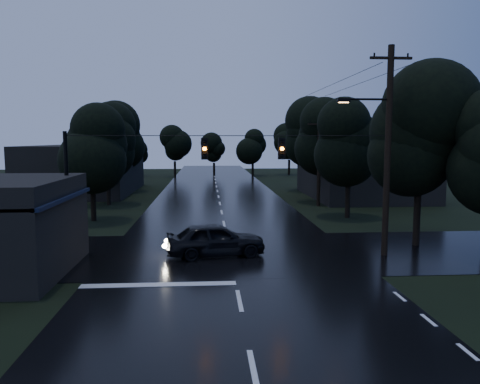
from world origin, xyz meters
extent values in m
plane|color=black|center=(0.00, 0.00, 0.00)|extent=(160.00, 160.00, 0.00)
cube|color=black|center=(0.00, 30.00, 0.00)|extent=(12.00, 120.00, 0.02)
cube|color=black|center=(0.00, 12.00, 0.00)|extent=(60.00, 9.00, 0.02)
cube|color=black|center=(-7.00, 9.00, 3.20)|extent=(0.30, 7.00, 0.15)
cylinder|color=black|center=(-7.20, 6.00, 1.50)|extent=(0.10, 0.10, 3.00)
cylinder|color=black|center=(-7.20, 12.00, 1.50)|extent=(0.10, 0.10, 3.00)
cube|color=#F2C461|center=(-7.05, 7.50, 2.50)|extent=(0.06, 1.60, 0.50)
cube|color=#F2C461|center=(-7.05, 10.20, 2.50)|extent=(0.06, 1.20, 0.50)
cube|color=black|center=(14.00, 34.00, 2.20)|extent=(10.00, 14.00, 4.40)
cube|color=black|center=(-14.00, 40.00, 2.50)|extent=(10.00, 16.00, 5.00)
cylinder|color=black|center=(7.50, 11.00, 5.00)|extent=(0.30, 0.30, 10.00)
cube|color=black|center=(7.50, 11.00, 9.40)|extent=(2.00, 0.12, 0.12)
cylinder|color=black|center=(6.40, 11.00, 7.50)|extent=(2.20, 0.10, 0.10)
cube|color=black|center=(5.30, 11.00, 7.45)|extent=(0.60, 0.25, 0.18)
cube|color=#FFB266|center=(5.30, 11.00, 7.35)|extent=(0.45, 0.18, 0.03)
cylinder|color=black|center=(8.30, 28.00, 3.75)|extent=(0.30, 0.30, 7.50)
cube|color=black|center=(8.30, 28.00, 6.90)|extent=(2.00, 0.12, 0.12)
cylinder|color=black|center=(-7.50, 11.00, 3.00)|extent=(0.18, 0.18, 6.00)
cylinder|color=black|center=(0.00, 11.00, 5.80)|extent=(15.00, 0.03, 0.03)
cube|color=black|center=(-1.20, 11.00, 5.20)|extent=(0.32, 0.25, 1.00)
sphere|color=orange|center=(-1.20, 10.85, 5.20)|extent=(0.18, 0.18, 0.18)
cube|color=black|center=(2.40, 11.00, 5.20)|extent=(0.32, 0.25, 1.00)
sphere|color=orange|center=(2.40, 10.85, 5.20)|extent=(0.18, 0.18, 0.18)
cylinder|color=black|center=(10.00, 13.00, 1.40)|extent=(0.36, 0.36, 2.80)
sphere|color=black|center=(10.00, 13.00, 4.80)|extent=(4.48, 4.48, 4.48)
sphere|color=black|center=(10.00, 13.00, 6.00)|extent=(4.48, 4.48, 4.48)
sphere|color=black|center=(10.00, 13.00, 7.20)|extent=(4.48, 4.48, 4.48)
cylinder|color=black|center=(-9.00, 22.00, 1.22)|extent=(0.36, 0.36, 2.45)
sphere|color=black|center=(-9.00, 22.00, 4.20)|extent=(3.92, 3.92, 3.92)
sphere|color=black|center=(-9.00, 22.00, 5.25)|extent=(3.92, 3.92, 3.92)
sphere|color=black|center=(-9.00, 22.00, 6.30)|extent=(3.92, 3.92, 3.92)
cylinder|color=black|center=(-9.60, 30.00, 1.31)|extent=(0.36, 0.36, 2.62)
sphere|color=black|center=(-9.60, 30.00, 4.50)|extent=(4.20, 4.20, 4.20)
sphere|color=black|center=(-9.60, 30.00, 5.62)|extent=(4.20, 4.20, 4.20)
sphere|color=black|center=(-9.60, 30.00, 6.75)|extent=(4.20, 4.20, 4.20)
cylinder|color=black|center=(-10.20, 40.00, 1.40)|extent=(0.36, 0.36, 2.80)
sphere|color=black|center=(-10.20, 40.00, 4.80)|extent=(4.48, 4.48, 4.48)
sphere|color=black|center=(-10.20, 40.00, 6.00)|extent=(4.48, 4.48, 4.48)
sphere|color=black|center=(-10.20, 40.00, 7.20)|extent=(4.48, 4.48, 4.48)
cylinder|color=black|center=(9.00, 22.00, 1.31)|extent=(0.36, 0.36, 2.62)
sphere|color=black|center=(9.00, 22.00, 4.50)|extent=(4.20, 4.20, 4.20)
sphere|color=black|center=(9.00, 22.00, 5.62)|extent=(4.20, 4.20, 4.20)
sphere|color=black|center=(9.00, 22.00, 6.75)|extent=(4.20, 4.20, 4.20)
cylinder|color=black|center=(9.60, 30.00, 1.40)|extent=(0.36, 0.36, 2.80)
sphere|color=black|center=(9.60, 30.00, 4.80)|extent=(4.48, 4.48, 4.48)
sphere|color=black|center=(9.60, 30.00, 6.00)|extent=(4.48, 4.48, 4.48)
sphere|color=black|center=(9.60, 30.00, 7.20)|extent=(4.48, 4.48, 4.48)
cylinder|color=black|center=(10.20, 40.00, 1.49)|extent=(0.36, 0.36, 2.97)
sphere|color=black|center=(10.20, 40.00, 5.10)|extent=(4.76, 4.76, 4.76)
sphere|color=black|center=(10.20, 40.00, 6.38)|extent=(4.76, 4.76, 4.76)
sphere|color=black|center=(10.20, 40.00, 7.65)|extent=(4.76, 4.76, 4.76)
imported|color=black|center=(-0.71, 11.48, 0.81)|extent=(5.01, 2.65, 1.62)
camera|label=1|loc=(-1.09, -10.77, 5.62)|focal=35.00mm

